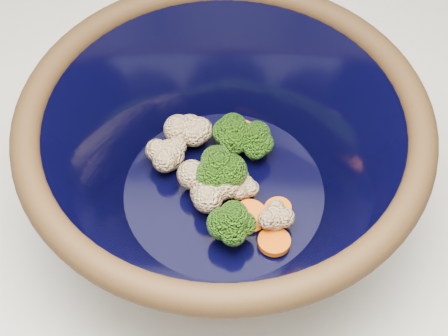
# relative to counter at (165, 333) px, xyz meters

# --- Properties ---
(counter) EXTENTS (1.20, 1.20, 0.90)m
(counter) POSITION_rel_counter_xyz_m (0.00, 0.00, 0.00)
(counter) COLOR beige
(counter) RESTS_ON ground
(mixing_bowl) EXTENTS (0.45, 0.45, 0.16)m
(mixing_bowl) POSITION_rel_counter_xyz_m (0.10, -0.03, 0.54)
(mixing_bowl) COLOR black
(mixing_bowl) RESTS_ON counter
(vegetable_pile) EXTENTS (0.14, 0.16, 0.06)m
(vegetable_pile) POSITION_rel_counter_xyz_m (0.10, -0.03, 0.51)
(vegetable_pile) COLOR #608442
(vegetable_pile) RESTS_ON mixing_bowl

